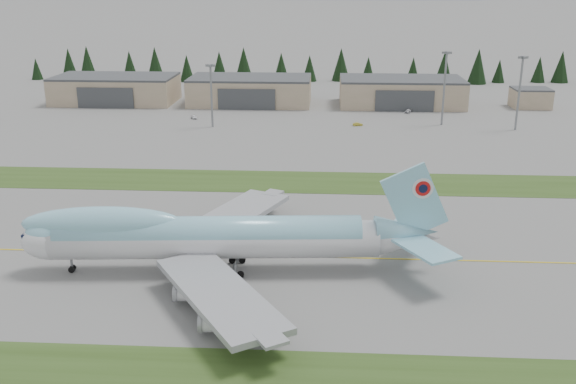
# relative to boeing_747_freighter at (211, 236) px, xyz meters

# --- Properties ---
(ground) EXTENTS (7000.00, 7000.00, 0.00)m
(ground) POSITION_rel_boeing_747_freighter_xyz_m (3.67, 6.66, -6.31)
(ground) COLOR slate
(ground) RESTS_ON ground
(grass_strip_near) EXTENTS (400.00, 14.00, 0.08)m
(grass_strip_near) POSITION_rel_boeing_747_freighter_xyz_m (3.67, -31.34, -6.31)
(grass_strip_near) COLOR #314A1A
(grass_strip_near) RESTS_ON ground
(grass_strip_far) EXTENTS (400.00, 18.00, 0.08)m
(grass_strip_far) POSITION_rel_boeing_747_freighter_xyz_m (3.67, 51.66, -6.31)
(grass_strip_far) COLOR #314A1A
(grass_strip_far) RESTS_ON ground
(taxiway_line_main) EXTENTS (400.00, 0.40, 0.02)m
(taxiway_line_main) POSITION_rel_boeing_747_freighter_xyz_m (3.67, 6.66, -6.31)
(taxiway_line_main) COLOR gold
(taxiway_line_main) RESTS_ON ground
(boeing_747_freighter) EXTENTS (72.59, 62.53, 19.12)m
(boeing_747_freighter) POSITION_rel_boeing_747_freighter_xyz_m (0.00, 0.00, 0.00)
(boeing_747_freighter) COLOR silver
(boeing_747_freighter) RESTS_ON ground
(hangar_left) EXTENTS (48.00, 26.60, 10.80)m
(hangar_left) POSITION_rel_boeing_747_freighter_xyz_m (-66.33, 156.55, -0.92)
(hangar_left) COLOR tan
(hangar_left) RESTS_ON ground
(hangar_center) EXTENTS (48.00, 26.60, 10.80)m
(hangar_center) POSITION_rel_boeing_747_freighter_xyz_m (-11.33, 156.55, -0.92)
(hangar_center) COLOR tan
(hangar_center) RESTS_ON ground
(hangar_right) EXTENTS (48.00, 26.60, 10.80)m
(hangar_right) POSITION_rel_boeing_747_freighter_xyz_m (48.67, 156.55, -0.92)
(hangar_right) COLOR tan
(hangar_right) RESTS_ON ground
(control_shed) EXTENTS (14.00, 12.00, 7.60)m
(control_shed) POSITION_rel_boeing_747_freighter_xyz_m (98.67, 154.66, -2.51)
(control_shed) COLOR tan
(control_shed) RESTS_ON ground
(floodlight_masts) EXTENTS (181.74, 11.09, 24.83)m
(floodlight_masts) POSITION_rel_boeing_747_freighter_xyz_m (7.08, 116.06, 10.08)
(floodlight_masts) COLOR gray
(floodlight_masts) RESTS_ON ground
(service_vehicle_a) EXTENTS (3.19, 4.11, 1.31)m
(service_vehicle_a) POSITION_rel_boeing_747_freighter_xyz_m (-28.30, 125.71, -6.31)
(service_vehicle_a) COLOR white
(service_vehicle_a) RESTS_ON ground
(service_vehicle_b) EXTENTS (3.54, 1.85, 1.11)m
(service_vehicle_b) POSITION_rel_boeing_747_freighter_xyz_m (30.04, 117.23, -6.31)
(service_vehicle_b) COLOR #AD9E2B
(service_vehicle_b) RESTS_ON ground
(service_vehicle_c) EXTENTS (3.34, 4.75, 1.28)m
(service_vehicle_c) POSITION_rel_boeing_747_freighter_xyz_m (49.96, 141.21, -6.31)
(service_vehicle_c) COLOR #A7A8AB
(service_vehicle_c) RESTS_ON ground
(conifer_belt) EXTENTS (266.01, 16.05, 16.93)m
(conifer_belt) POSITION_rel_boeing_747_freighter_xyz_m (0.04, 218.01, 1.15)
(conifer_belt) COLOR black
(conifer_belt) RESTS_ON ground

